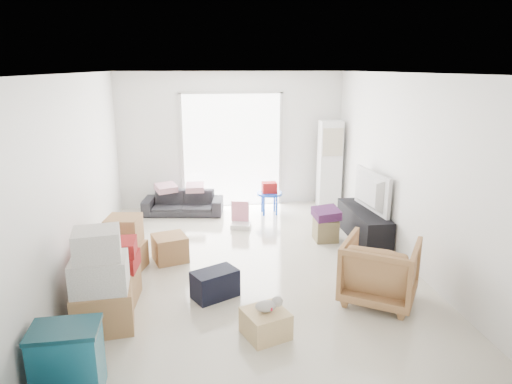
{
  "coord_description": "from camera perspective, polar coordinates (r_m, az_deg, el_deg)",
  "views": [
    {
      "loc": [
        -0.75,
        -6.11,
        2.78
      ],
      "look_at": [
        0.11,
        0.2,
        1.03
      ],
      "focal_mm": 32.0,
      "sensor_mm": 36.0,
      "label": 1
    }
  ],
  "objects": [
    {
      "name": "loose_box",
      "position": [
        6.9,
        -10.71,
        -6.9
      ],
      "size": [
        0.58,
        0.58,
        0.38
      ],
      "primitive_type": "cube",
      "rotation": [
        0.0,
        0.0,
        0.3
      ],
      "color": "#986344",
      "rests_on": "room_shell"
    },
    {
      "name": "box_stack_b",
      "position": [
        5.85,
        -17.62,
        -9.73
      ],
      "size": [
        0.67,
        0.63,
        0.79
      ],
      "rotation": [
        0.0,
        0.0,
        -0.03
      ],
      "color": "#986344",
      "rests_on": "room_shell"
    },
    {
      "name": "sofa",
      "position": [
        8.96,
        -9.11,
        -0.89
      ],
      "size": [
        1.57,
        0.66,
        0.6
      ],
      "primitive_type": "imported",
      "rotation": [
        0.0,
        0.0,
        -0.14
      ],
      "color": "#2B2B31",
      "rests_on": "room_shell"
    },
    {
      "name": "plush_bunny",
      "position": [
        4.95,
        1.6,
        -13.92
      ],
      "size": [
        0.3,
        0.17,
        0.15
      ],
      "rotation": [
        0.0,
        0.0,
        -0.23
      ],
      "color": "#B2ADA8",
      "rests_on": "wood_crate"
    },
    {
      "name": "ac_tower",
      "position": [
        9.36,
        9.18,
        3.45
      ],
      "size": [
        0.45,
        0.3,
        1.75
      ],
      "primitive_type": "cube",
      "color": "white",
      "rests_on": "room_shell"
    },
    {
      "name": "pillow_left",
      "position": [
        8.89,
        -11.23,
        1.31
      ],
      "size": [
        0.51,
        0.47,
        0.13
      ],
      "primitive_type": "cube",
      "rotation": [
        0.0,
        0.0,
        0.43
      ],
      "color": "#D79CB3",
      "rests_on": "sofa"
    },
    {
      "name": "ottoman",
      "position": [
        7.63,
        8.69,
        -4.69
      ],
      "size": [
        0.37,
        0.37,
        0.36
      ],
      "primitive_type": "cube",
      "rotation": [
        0.0,
        0.0,
        -0.01
      ],
      "color": "olive",
      "rests_on": "room_shell"
    },
    {
      "name": "toy_walker",
      "position": [
        8.18,
        -1.93,
        -3.54
      ],
      "size": [
        0.4,
        0.37,
        0.46
      ],
      "rotation": [
        0.0,
        0.0,
        -0.24
      ],
      "color": "silver",
      "rests_on": "room_shell"
    },
    {
      "name": "pillow_right",
      "position": [
        8.84,
        -7.67,
        1.35
      ],
      "size": [
        0.36,
        0.29,
        0.12
      ],
      "primitive_type": "cube",
      "rotation": [
        0.0,
        0.0,
        -0.03
      ],
      "color": "#D79CB3",
      "rests_on": "sofa"
    },
    {
      "name": "television",
      "position": [
        7.73,
        13.44,
        -1.68
      ],
      "size": [
        0.76,
        1.18,
        0.15
      ],
      "primitive_type": "imported",
      "rotation": [
        0.0,
        0.0,
        1.67
      ],
      "color": "black",
      "rests_on": "tv_console"
    },
    {
      "name": "storage_bins",
      "position": [
        4.49,
        -22.47,
        -18.95
      ],
      "size": [
        0.59,
        0.42,
        0.66
      ],
      "rotation": [
        0.0,
        0.0,
        0.02
      ],
      "color": "#13556A",
      "rests_on": "room_shell"
    },
    {
      "name": "tv_console",
      "position": [
        7.83,
        13.3,
        -3.92
      ],
      "size": [
        0.44,
        1.48,
        0.49
      ],
      "primitive_type": "cube",
      "color": "black",
      "rests_on": "room_shell"
    },
    {
      "name": "kids_table",
      "position": [
        8.83,
        1.67,
        0.07
      ],
      "size": [
        0.5,
        0.5,
        0.63
      ],
      "rotation": [
        0.0,
        0.0,
        0.1
      ],
      "color": "blue",
      "rests_on": "room_shell"
    },
    {
      "name": "wood_crate",
      "position": [
        5.04,
        1.21,
        -16.09
      ],
      "size": [
        0.55,
        0.55,
        0.29
      ],
      "primitive_type": "cube",
      "rotation": [
        0.0,
        0.0,
        0.35
      ],
      "color": "#E2B882",
      "rests_on": "room_shell"
    },
    {
      "name": "box_stack_c",
      "position": [
        6.71,
        -16.06,
        -6.23
      ],
      "size": [
        0.61,
        0.55,
        0.77
      ],
      "rotation": [
        0.0,
        0.0,
        -0.24
      ],
      "color": "#986344",
      "rests_on": "room_shell"
    },
    {
      "name": "sliding_door",
      "position": [
        9.24,
        -3.03,
        5.8
      ],
      "size": [
        2.1,
        0.04,
        2.33
      ],
      "color": "white",
      "rests_on": "room_shell"
    },
    {
      "name": "room_shell",
      "position": [
        6.32,
        -0.74,
        2.32
      ],
      "size": [
        4.98,
        6.48,
        3.18
      ],
      "color": "beige",
      "rests_on": "ground"
    },
    {
      "name": "duffel_bag",
      "position": [
        5.8,
        -5.15,
        -11.37
      ],
      "size": [
        0.64,
        0.54,
        0.35
      ],
      "primitive_type": "cube",
      "rotation": [
        0.0,
        0.0,
        0.48
      ],
      "color": "black",
      "rests_on": "room_shell"
    },
    {
      "name": "box_stack_a",
      "position": [
        5.26,
        -18.82,
        -11.01
      ],
      "size": [
        0.68,
        0.59,
        1.15
      ],
      "rotation": [
        0.0,
        0.0,
        0.16
      ],
      "color": "#986344",
      "rests_on": "room_shell"
    },
    {
      "name": "blanket",
      "position": [
        7.55,
        8.77,
        -2.9
      ],
      "size": [
        0.43,
        0.43,
        0.14
      ],
      "primitive_type": "cube",
      "rotation": [
        0.0,
        0.0,
        0.07
      ],
      "color": "#471E4B",
      "rests_on": "ottoman"
    },
    {
      "name": "armchair",
      "position": [
        5.79,
        15.26,
        -9.08
      ],
      "size": [
        1.14,
        1.12,
        0.87
      ],
      "primitive_type": "imported",
      "rotation": [
        0.0,
        0.0,
        2.56
      ],
      "color": "#A37648",
      "rests_on": "room_shell"
    }
  ]
}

